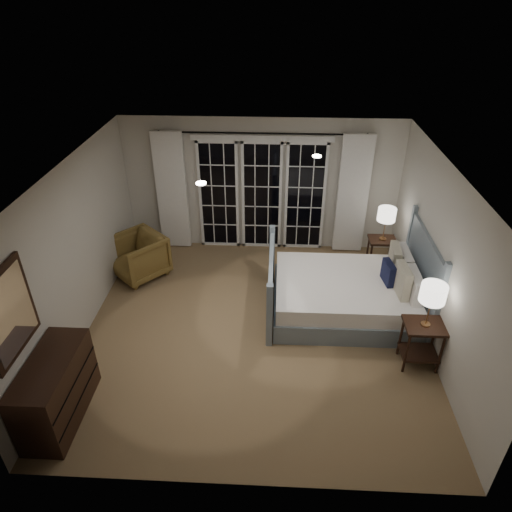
{
  "coord_description": "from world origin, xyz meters",
  "views": [
    {
      "loc": [
        0.28,
        -5.29,
        4.54
      ],
      "look_at": [
        -0.0,
        0.36,
        1.05
      ],
      "focal_mm": 32.0,
      "sensor_mm": 36.0,
      "label": 1
    }
  ],
  "objects_px": {
    "lamp_left": "(433,294)",
    "nightstand_left": "(422,338)",
    "bed": "(347,293)",
    "dresser": "(56,390)",
    "lamp_right": "(387,215)",
    "nightstand_right": "(381,249)",
    "armchair": "(138,256)"
  },
  "relations": [
    {
      "from": "nightstand_right",
      "to": "armchair",
      "type": "xyz_separation_m",
      "value": [
        -4.25,
        -0.42,
        -0.02
      ]
    },
    {
      "from": "lamp_right",
      "to": "armchair",
      "type": "relative_size",
      "value": 0.7
    },
    {
      "from": "nightstand_left",
      "to": "lamp_left",
      "type": "relative_size",
      "value": 1.09
    },
    {
      "from": "bed",
      "to": "dresser",
      "type": "bearing_deg",
      "value": -148.92
    },
    {
      "from": "lamp_right",
      "to": "nightstand_left",
      "type": "bearing_deg",
      "value": -87.59
    },
    {
      "from": "nightstand_right",
      "to": "dresser",
      "type": "relative_size",
      "value": 0.5
    },
    {
      "from": "bed",
      "to": "lamp_left",
      "type": "height_order",
      "value": "bed"
    },
    {
      "from": "nightstand_left",
      "to": "nightstand_right",
      "type": "bearing_deg",
      "value": 92.41
    },
    {
      "from": "bed",
      "to": "nightstand_right",
      "type": "bearing_deg",
      "value": 59.82
    },
    {
      "from": "bed",
      "to": "dresser",
      "type": "height_order",
      "value": "bed"
    },
    {
      "from": "lamp_left",
      "to": "nightstand_left",
      "type": "bearing_deg",
      "value": 0.0
    },
    {
      "from": "bed",
      "to": "lamp_left",
      "type": "xyz_separation_m",
      "value": [
        0.84,
        -1.11,
        0.84
      ]
    },
    {
      "from": "nightstand_right",
      "to": "lamp_right",
      "type": "distance_m",
      "value": 0.68
    },
    {
      "from": "nightstand_left",
      "to": "dresser",
      "type": "relative_size",
      "value": 0.56
    },
    {
      "from": "lamp_left",
      "to": "lamp_right",
      "type": "distance_m",
      "value": 2.38
    },
    {
      "from": "nightstand_left",
      "to": "dresser",
      "type": "height_order",
      "value": "dresser"
    },
    {
      "from": "nightstand_right",
      "to": "lamp_right",
      "type": "relative_size",
      "value": 1.02
    },
    {
      "from": "nightstand_left",
      "to": "nightstand_right",
      "type": "relative_size",
      "value": 1.12
    },
    {
      "from": "dresser",
      "to": "nightstand_left",
      "type": "bearing_deg",
      "value": 13.66
    },
    {
      "from": "nightstand_right",
      "to": "dresser",
      "type": "distance_m",
      "value": 5.58
    },
    {
      "from": "nightstand_left",
      "to": "lamp_left",
      "type": "height_order",
      "value": "lamp_left"
    },
    {
      "from": "bed",
      "to": "nightstand_left",
      "type": "bearing_deg",
      "value": -52.95
    },
    {
      "from": "nightstand_left",
      "to": "nightstand_right",
      "type": "xyz_separation_m",
      "value": [
        -0.1,
        2.37,
        -0.05
      ]
    },
    {
      "from": "armchair",
      "to": "dresser",
      "type": "xyz_separation_m",
      "value": [
        -0.13,
        -3.05,
        0.04
      ]
    },
    {
      "from": "lamp_left",
      "to": "bed",
      "type": "bearing_deg",
      "value": 127.05
    },
    {
      "from": "dresser",
      "to": "lamp_right",
      "type": "bearing_deg",
      "value": 38.33
    },
    {
      "from": "lamp_left",
      "to": "dresser",
      "type": "distance_m",
      "value": 4.67
    },
    {
      "from": "bed",
      "to": "nightstand_left",
      "type": "relative_size",
      "value": 3.41
    },
    {
      "from": "dresser",
      "to": "lamp_left",
      "type": "bearing_deg",
      "value": 13.66
    },
    {
      "from": "bed",
      "to": "dresser",
      "type": "distance_m",
      "value": 4.25
    },
    {
      "from": "nightstand_left",
      "to": "dresser",
      "type": "bearing_deg",
      "value": -166.34
    },
    {
      "from": "lamp_right",
      "to": "bed",
      "type": "bearing_deg",
      "value": -120.18
    }
  ]
}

